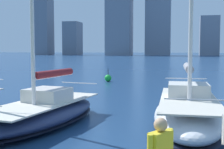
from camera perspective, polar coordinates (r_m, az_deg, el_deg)
city_skyline at (r=168.00m, az=8.83°, el=10.10°), size 164.84×22.01×49.65m
sailboat_grey at (r=12.93m, az=13.79°, el=-6.72°), size 2.92×7.46×10.24m
sailboat_maroon at (r=13.76m, az=-12.58°, el=-6.64°), size 3.86×7.94×9.27m
channel_buoy at (r=31.39m, az=-0.72°, el=-0.65°), size 0.70×0.70×1.40m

